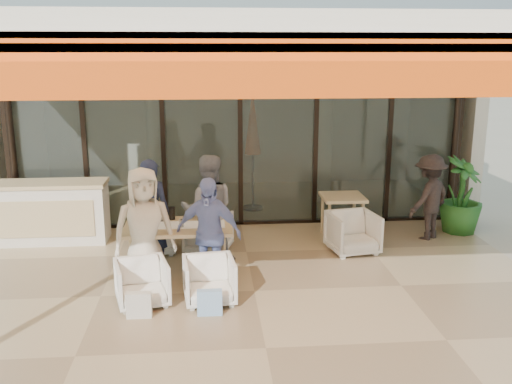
# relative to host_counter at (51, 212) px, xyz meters

# --- Properties ---
(ground) EXTENTS (70.00, 70.00, 0.00)m
(ground) POSITION_rel_host_counter_xyz_m (3.17, -2.30, -0.53)
(ground) COLOR #C6B293
(ground) RESTS_ON ground
(terrace_floor) EXTENTS (8.00, 6.00, 0.01)m
(terrace_floor) POSITION_rel_host_counter_xyz_m (3.17, -2.30, -0.53)
(terrace_floor) COLOR tan
(terrace_floor) RESTS_ON ground
(terrace_structure) EXTENTS (8.00, 6.00, 3.40)m
(terrace_structure) POSITION_rel_host_counter_xyz_m (3.17, -2.56, 2.72)
(terrace_structure) COLOR silver
(terrace_structure) RESTS_ON ground
(glass_storefront) EXTENTS (8.08, 0.10, 3.20)m
(glass_storefront) POSITION_rel_host_counter_xyz_m (3.17, 0.70, 1.07)
(glass_storefront) COLOR #9EADA3
(glass_storefront) RESTS_ON ground
(interior_block) EXTENTS (9.05, 3.62, 3.52)m
(interior_block) POSITION_rel_host_counter_xyz_m (3.18, 3.02, 1.70)
(interior_block) COLOR silver
(interior_block) RESTS_ON ground
(host_counter) EXTENTS (1.85, 0.65, 1.04)m
(host_counter) POSITION_rel_host_counter_xyz_m (0.00, 0.00, 0.00)
(host_counter) COLOR silver
(host_counter) RESTS_ON ground
(dining_table) EXTENTS (1.50, 0.90, 0.93)m
(dining_table) POSITION_rel_host_counter_xyz_m (2.15, -1.59, 0.15)
(dining_table) COLOR #D4B481
(dining_table) RESTS_ON ground
(chair_far_left) EXTENTS (0.65, 0.62, 0.63)m
(chair_far_left) POSITION_rel_host_counter_xyz_m (1.74, -0.64, -0.22)
(chair_far_left) COLOR white
(chair_far_left) RESTS_ON ground
(chair_far_right) EXTENTS (0.82, 0.79, 0.69)m
(chair_far_right) POSITION_rel_host_counter_xyz_m (2.58, -0.64, -0.19)
(chair_far_right) COLOR white
(chair_far_right) RESTS_ON ground
(chair_near_left) EXTENTS (0.75, 0.72, 0.64)m
(chair_near_left) POSITION_rel_host_counter_xyz_m (1.74, -2.54, -0.21)
(chair_near_left) COLOR white
(chair_near_left) RESTS_ON ground
(chair_near_right) EXTENTS (0.69, 0.65, 0.65)m
(chair_near_right) POSITION_rel_host_counter_xyz_m (2.58, -2.54, -0.21)
(chair_near_right) COLOR white
(chair_near_right) RESTS_ON ground
(diner_navy) EXTENTS (0.66, 0.51, 1.61)m
(diner_navy) POSITION_rel_host_counter_xyz_m (1.74, -1.14, 0.27)
(diner_navy) COLOR #191E38
(diner_navy) RESTS_ON ground
(diner_grey) EXTENTS (0.81, 0.63, 1.66)m
(diner_grey) POSITION_rel_host_counter_xyz_m (2.58, -1.14, 0.30)
(diner_grey) COLOR slate
(diner_grey) RESTS_ON ground
(diner_cream) EXTENTS (0.93, 0.73, 1.67)m
(diner_cream) POSITION_rel_host_counter_xyz_m (1.74, -2.04, 0.30)
(diner_cream) COLOR beige
(diner_cream) RESTS_ON ground
(diner_periwinkle) EXTENTS (0.97, 0.64, 1.52)m
(diner_periwinkle) POSITION_rel_host_counter_xyz_m (2.58, -2.04, 0.23)
(diner_periwinkle) COLOR #7A8ECC
(diner_periwinkle) RESTS_ON ground
(tote_bag_cream) EXTENTS (0.30, 0.10, 0.34)m
(tote_bag_cream) POSITION_rel_host_counter_xyz_m (1.74, -2.94, -0.36)
(tote_bag_cream) COLOR silver
(tote_bag_cream) RESTS_ON ground
(tote_bag_blue) EXTENTS (0.30, 0.10, 0.34)m
(tote_bag_blue) POSITION_rel_host_counter_xyz_m (2.58, -2.94, -0.36)
(tote_bag_blue) COLOR #99BFD8
(tote_bag_blue) RESTS_ON ground
(side_table) EXTENTS (0.70, 0.70, 0.74)m
(side_table) POSITION_rel_host_counter_xyz_m (4.84, -0.16, 0.11)
(side_table) COLOR #D4B481
(side_table) RESTS_ON ground
(side_chair) EXTENTS (0.81, 0.77, 0.73)m
(side_chair) POSITION_rel_host_counter_xyz_m (4.84, -0.91, -0.17)
(side_chair) COLOR white
(side_chair) RESTS_ON ground
(standing_woman) EXTENTS (1.08, 0.99, 1.46)m
(standing_woman) POSITION_rel_host_counter_xyz_m (6.27, -0.35, 0.20)
(standing_woman) COLOR black
(standing_woman) RESTS_ON ground
(potted_palm) EXTENTS (1.07, 1.07, 1.35)m
(potted_palm) POSITION_rel_host_counter_xyz_m (6.96, -0.07, 0.14)
(potted_palm) COLOR #1E5919
(potted_palm) RESTS_ON ground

